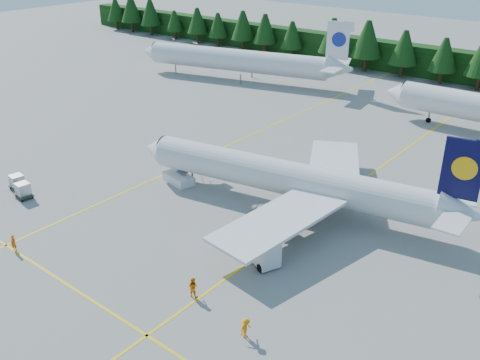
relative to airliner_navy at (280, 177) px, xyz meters
The scene contains 13 objects.
ground 17.99m from the airliner_navy, 95.13° to the right, with size 320.00×320.00×0.00m, color gray.
taxi_stripe_a 16.10m from the airliner_navy, behind, with size 0.25×120.00×0.01m, color yellow.
taxi_stripe_b 5.99m from the airliner_navy, 28.28° to the left, with size 0.25×120.00×0.01m, color yellow.
taxi_stripe_cross 23.90m from the airliner_navy, 93.83° to the right, with size 80.00×0.25×0.01m, color yellow.
treeline_hedge 64.40m from the airliner_navy, 91.41° to the left, with size 220.00×4.00×6.00m, color black.
airliner_navy is the anchor object (origin of this frame).
airliner_far_left 53.71m from the airliner_navy, 135.51° to the left, with size 42.60×14.41×12.65m.
airstairs 13.03m from the airliner_navy, 167.12° to the right, with size 4.33×5.88×3.60m.
service_truck 11.21m from the airliner_navy, 65.45° to the right, with size 5.50×3.72×2.50m.
uld_pair 29.74m from the airliner_navy, 145.83° to the right, with size 4.60×2.47×1.53m.
crew_a 27.56m from the airliner_navy, 120.82° to the right, with size 0.61×0.40×1.67m, color #F15405.
crew_b 18.50m from the airliner_navy, 77.88° to the right, with size 0.89×0.69×1.83m, color orange.
crew_c 21.82m from the airliner_navy, 61.58° to the right, with size 0.71×0.48×1.72m, color orange.
Camera 1 is at (31.09, -25.90, 27.90)m, focal length 40.00 mm.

